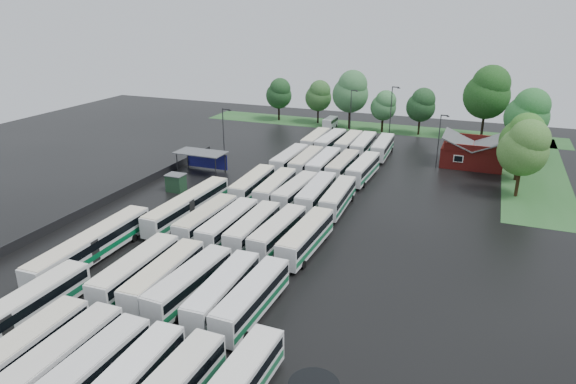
% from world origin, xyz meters
% --- Properties ---
extents(ground, '(160.00, 160.00, 0.00)m').
position_xyz_m(ground, '(0.00, 0.00, 0.00)').
color(ground, black).
rests_on(ground, ground).
extents(brick_building, '(10.07, 8.60, 5.39)m').
position_xyz_m(brick_building, '(24.00, 42.77, 1.87)').
color(brick_building, maroon).
rests_on(brick_building, ground).
extents(wash_shed, '(8.20, 4.20, 3.58)m').
position_xyz_m(wash_shed, '(-17.20, 22.02, 2.99)').
color(wash_shed, '#2D2D30').
rests_on(wash_shed, ground).
extents(utility_hut, '(2.70, 2.20, 2.62)m').
position_xyz_m(utility_hut, '(-16.20, 12.60, 1.32)').
color(utility_hut, '#183720').
rests_on(utility_hut, ground).
extents(grass_strip_north, '(80.00, 10.00, 0.01)m').
position_xyz_m(grass_strip_north, '(2.00, 64.80, 0.01)').
color(grass_strip_north, '#265725').
rests_on(grass_strip_north, ground).
extents(grass_strip_east, '(10.00, 50.00, 0.01)m').
position_xyz_m(grass_strip_east, '(34.00, 42.80, 0.01)').
color(grass_strip_east, '#265725').
rests_on(grass_strip_east, ground).
extents(west_fence, '(0.10, 50.00, 1.20)m').
position_xyz_m(west_fence, '(-22.20, 8.00, 0.60)').
color(west_fence, '#2D2D30').
rests_on(west_fence, ground).
extents(bus_r0c0, '(2.69, 11.67, 3.24)m').
position_xyz_m(bus_r0c0, '(-4.32, -25.89, 1.78)').
color(bus_r0c0, silver).
rests_on(bus_r0c0, ground).
extents(bus_r0c1, '(2.55, 11.70, 3.25)m').
position_xyz_m(bus_r0c1, '(-1.08, -25.71, 1.79)').
color(bus_r0c1, silver).
rests_on(bus_r0c1, ground).
extents(bus_r0c2, '(2.68, 11.59, 3.21)m').
position_xyz_m(bus_r0c2, '(1.88, -26.13, 1.77)').
color(bus_r0c2, silver).
rests_on(bus_r0c2, ground).
extents(bus_r1c0, '(2.78, 11.82, 3.27)m').
position_xyz_m(bus_r1c0, '(-4.30, -12.42, 1.80)').
color(bus_r1c0, silver).
rests_on(bus_r1c0, ground).
extents(bus_r1c1, '(2.79, 11.54, 3.19)m').
position_xyz_m(bus_r1c1, '(-1.14, -12.34, 1.76)').
color(bus_r1c1, silver).
rests_on(bus_r1c1, ground).
extents(bus_r1c2, '(2.98, 11.49, 3.17)m').
position_xyz_m(bus_r1c2, '(1.83, -12.47, 1.74)').
color(bus_r1c2, silver).
rests_on(bus_r1c2, ground).
extents(bus_r1c3, '(2.78, 11.48, 3.18)m').
position_xyz_m(bus_r1c3, '(5.39, -12.57, 1.75)').
color(bus_r1c3, silver).
rests_on(bus_r1c3, ground).
extents(bus_r1c4, '(2.64, 11.41, 3.16)m').
position_xyz_m(bus_r1c4, '(8.36, -12.67, 1.74)').
color(bus_r1c4, silver).
rests_on(bus_r1c4, ground).
extents(bus_r2c0, '(2.62, 11.41, 3.16)m').
position_xyz_m(bus_r2c0, '(-4.36, 1.23, 1.74)').
color(bus_r2c0, silver).
rests_on(bus_r2c0, ground).
extents(bus_r2c1, '(2.45, 11.47, 3.19)m').
position_xyz_m(bus_r2c1, '(-1.17, 0.86, 1.76)').
color(bus_r2c1, silver).
rests_on(bus_r2c1, ground).
extents(bus_r2c2, '(2.50, 11.21, 3.11)m').
position_xyz_m(bus_r2c2, '(1.90, 1.20, 1.71)').
color(bus_r2c2, silver).
rests_on(bus_r2c2, ground).
extents(bus_r2c3, '(2.84, 11.35, 3.13)m').
position_xyz_m(bus_r2c3, '(5.06, 1.20, 1.72)').
color(bus_r2c3, silver).
rests_on(bus_r2c3, ground).
extents(bus_r2c4, '(2.85, 11.81, 3.27)m').
position_xyz_m(bus_r2c4, '(8.56, 0.92, 1.80)').
color(bus_r2c4, silver).
rests_on(bus_r2c4, ground).
extents(bus_r3c0, '(2.92, 11.67, 3.22)m').
position_xyz_m(bus_r3c0, '(-4.57, 14.76, 1.77)').
color(bus_r3c0, silver).
rests_on(bus_r3c0, ground).
extents(bus_r3c1, '(2.89, 11.50, 3.18)m').
position_xyz_m(bus_r3c1, '(-1.00, 14.69, 1.75)').
color(bus_r3c1, silver).
rests_on(bus_r3c1, ground).
extents(bus_r3c2, '(2.82, 11.27, 3.11)m').
position_xyz_m(bus_r3c2, '(2.12, 14.56, 1.71)').
color(bus_r3c2, silver).
rests_on(bus_r3c2, ground).
extents(bus_r3c3, '(2.84, 11.82, 3.27)m').
position_xyz_m(bus_r3c3, '(5.17, 14.59, 1.80)').
color(bus_r3c3, silver).
rests_on(bus_r3c3, ground).
extents(bus_r3c4, '(2.78, 11.29, 3.12)m').
position_xyz_m(bus_r3c4, '(8.29, 14.55, 1.72)').
color(bus_r3c4, silver).
rests_on(bus_r3c4, ground).
extents(bus_r4c0, '(2.52, 11.64, 3.24)m').
position_xyz_m(bus_r4c0, '(-4.22, 28.40, 1.78)').
color(bus_r4c0, silver).
rests_on(bus_r4c0, ground).
extents(bus_r4c1, '(2.69, 11.49, 3.18)m').
position_xyz_m(bus_r4c1, '(-1.17, 28.16, 1.75)').
color(bus_r4c1, silver).
rests_on(bus_r4c1, ground).
extents(bus_r4c2, '(2.64, 11.79, 3.27)m').
position_xyz_m(bus_r4c2, '(1.84, 28.13, 1.80)').
color(bus_r4c2, silver).
rests_on(bus_r4c2, ground).
extents(bus_r4c3, '(2.60, 11.51, 3.19)m').
position_xyz_m(bus_r4c3, '(5.03, 28.25, 1.76)').
color(bus_r4c3, silver).
rests_on(bus_r4c3, ground).
extents(bus_r4c4, '(2.79, 11.62, 3.22)m').
position_xyz_m(bus_r4c4, '(8.43, 28.06, 1.77)').
color(bus_r4c4, silver).
rests_on(bus_r4c4, ground).
extents(bus_r5c0, '(2.68, 11.40, 3.16)m').
position_xyz_m(bus_r5c0, '(-4.34, 42.25, 1.74)').
color(bus_r5c0, silver).
rests_on(bus_r5c0, ground).
extents(bus_r5c1, '(2.79, 11.72, 3.25)m').
position_xyz_m(bus_r5c1, '(-1.30, 42.05, 1.78)').
color(bus_r5c1, silver).
rests_on(bus_r5c1, ground).
extents(bus_r5c2, '(2.51, 11.51, 3.20)m').
position_xyz_m(bus_r5c2, '(2.16, 42.26, 1.76)').
color(bus_r5c2, silver).
rests_on(bus_r5c2, ground).
extents(bus_r5c3, '(2.79, 11.77, 3.26)m').
position_xyz_m(bus_r5c3, '(5.06, 41.85, 1.79)').
color(bus_r5c3, silver).
rests_on(bus_r5c3, ground).
extents(bus_r5c4, '(2.80, 11.41, 3.15)m').
position_xyz_m(bus_r5c4, '(8.53, 42.28, 1.73)').
color(bus_r5c4, silver).
rests_on(bus_r5c4, ground).
extents(artic_bus_west_a, '(2.44, 17.04, 3.16)m').
position_xyz_m(artic_bus_west_a, '(-9.04, -23.34, 1.75)').
color(artic_bus_west_a, silver).
rests_on(artic_bus_west_a, ground).
extents(artic_bus_west_b, '(2.77, 16.84, 3.12)m').
position_xyz_m(artic_bus_west_b, '(-9.00, 4.48, 1.73)').
color(artic_bus_west_b, silver).
rests_on(artic_bus_west_b, ground).
extents(artic_bus_west_c, '(2.83, 17.52, 3.24)m').
position_xyz_m(artic_bus_west_c, '(-12.16, -9.70, 1.80)').
color(artic_bus_west_c, silver).
rests_on(artic_bus_west_c, ground).
extents(minibus, '(2.10, 5.42, 2.35)m').
position_xyz_m(minibus, '(-7.06, 60.46, 1.31)').
color(minibus, white).
rests_on(minibus, ground).
extents(tree_north_0, '(6.10, 6.10, 10.10)m').
position_xyz_m(tree_north_0, '(-20.87, 63.95, 6.49)').
color(tree_north_0, black).
rests_on(tree_north_0, ground).
extents(tree_north_1, '(6.06, 6.06, 10.03)m').
position_xyz_m(tree_north_1, '(-11.22, 64.52, 6.45)').
color(tree_north_1, black).
rests_on(tree_north_1, ground).
extents(tree_north_2, '(7.86, 7.86, 13.02)m').
position_xyz_m(tree_north_2, '(-2.84, 61.52, 8.38)').
color(tree_north_2, black).
rests_on(tree_north_2, ground).
extents(tree_north_3, '(5.54, 5.52, 9.15)m').
position_xyz_m(tree_north_3, '(4.65, 61.18, 5.88)').
color(tree_north_3, black).
rests_on(tree_north_3, ground).
extents(tree_north_4, '(6.07, 6.07, 10.05)m').
position_xyz_m(tree_north_4, '(12.41, 61.63, 6.46)').
color(tree_north_4, black).
rests_on(tree_north_4, ground).
extents(tree_north_5, '(9.14, 9.14, 15.13)m').
position_xyz_m(tree_north_5, '(25.07, 62.41, 9.74)').
color(tree_north_5, black).
rests_on(tree_north_5, ground).
extents(tree_north_6, '(5.29, 5.29, 8.77)m').
position_xyz_m(tree_north_6, '(32.82, 62.66, 5.64)').
color(tree_north_6, black).
rests_on(tree_north_6, ground).
extents(tree_east_0, '(6.91, 6.91, 11.45)m').
position_xyz_m(tree_east_0, '(31.13, 28.85, 7.37)').
color(tree_east_0, black).
rests_on(tree_east_0, ground).
extents(tree_east_1, '(6.57, 6.57, 10.88)m').
position_xyz_m(tree_east_1, '(31.17, 36.68, 7.00)').
color(tree_east_1, black).
rests_on(tree_east_1, ground).
extents(tree_east_2, '(5.05, 5.05, 8.37)m').
position_xyz_m(tree_east_2, '(32.02, 45.79, 5.38)').
color(tree_east_2, black).
rests_on(tree_east_2, ground).
extents(tree_east_3, '(7.67, 7.67, 12.70)m').
position_xyz_m(tree_east_3, '(32.26, 50.76, 8.17)').
color(tree_east_3, '#332514').
rests_on(tree_east_3, ground).
extents(tree_east_4, '(4.96, 4.96, 8.21)m').
position_xyz_m(tree_east_4, '(33.35, 60.73, 5.28)').
color(tree_east_4, black).
rests_on(tree_east_4, ground).
extents(lamp_post_ne, '(1.41, 0.28, 9.19)m').
position_xyz_m(lamp_post_ne, '(18.65, 38.76, 5.33)').
color(lamp_post_ne, '#2D2D30').
rests_on(lamp_post_ne, ground).
extents(lamp_post_nw, '(1.63, 0.32, 10.59)m').
position_xyz_m(lamp_post_nw, '(-13.90, 23.86, 6.15)').
color(lamp_post_nw, '#2D2D30').
rests_on(lamp_post_nw, ground).
extents(lamp_post_back_w, '(1.50, 0.29, 9.71)m').
position_xyz_m(lamp_post_back_w, '(-0.97, 55.22, 5.64)').
color(lamp_post_back_w, '#2D2D30').
rests_on(lamp_post_back_w, ground).
extents(lamp_post_back_e, '(1.66, 0.32, 10.77)m').
position_xyz_m(lamp_post_back_e, '(7.26, 55.85, 6.25)').
color(lamp_post_back_e, '#2D2D30').
rests_on(lamp_post_back_e, ground).
extents(puddle_0, '(4.44, 4.44, 0.01)m').
position_xyz_m(puddle_0, '(-4.45, -22.46, 0.00)').
color(puddle_0, black).
rests_on(puddle_0, ground).
extents(puddle_1, '(3.56, 3.56, 0.01)m').
position_xyz_m(puddle_1, '(10.26, -21.33, 0.00)').
color(puddle_1, black).
rests_on(puddle_1, ground).
extents(puddle_2, '(7.98, 7.98, 0.01)m').
position_xyz_m(puddle_2, '(-8.76, 4.26, 0.00)').
color(puddle_2, black).
rests_on(puddle_2, ground).
extents(puddle_3, '(4.18, 4.18, 0.01)m').
position_xyz_m(puddle_3, '(5.68, -2.90, 0.00)').
color(puddle_3, black).
rests_on(puddle_3, ground).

